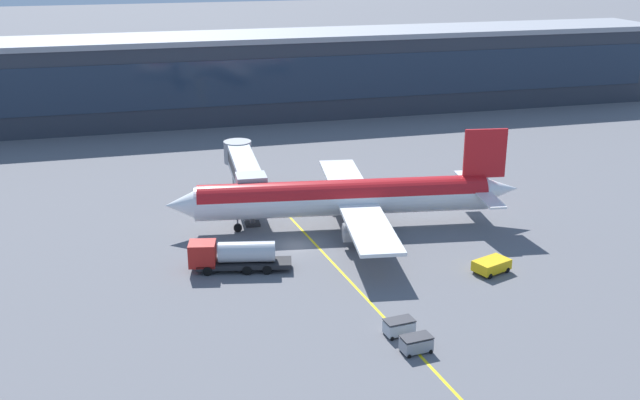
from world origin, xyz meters
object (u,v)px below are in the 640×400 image
fuel_tanker (233,255)px  baggage_cart_1 (399,327)px  main_airliner (346,197)px  baggage_cart_0 (416,344)px  pushback_tug (492,265)px

fuel_tanker → baggage_cart_1: (12.09, -17.58, -0.96)m
main_airliner → baggage_cart_0: bearing=-95.3°
fuel_tanker → baggage_cart_0: 24.22m
pushback_tug → baggage_cart_0: 19.13m
baggage_cart_1 → main_airliner: bearing=83.3°
baggage_cart_0 → baggage_cart_1: 3.20m
main_airliner → pushback_tug: (11.11, -16.73, -3.01)m
pushback_tug → fuel_tanker: bearing=163.9°
fuel_tanker → baggage_cart_1: 21.36m
pushback_tug → baggage_cart_1: bearing=-145.1°
fuel_tanker → baggage_cart_0: size_ratio=3.95×
pushback_tug → baggage_cart_1: baggage_cart_1 is taller
main_airliner → baggage_cart_1: (-3.15, -26.69, -3.07)m
baggage_cart_1 → fuel_tanker: bearing=124.5°
fuel_tanker → main_airliner: bearing=30.9°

